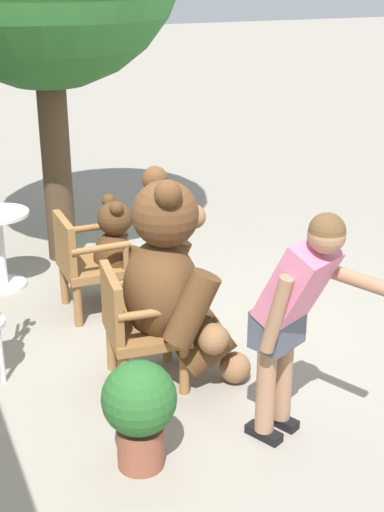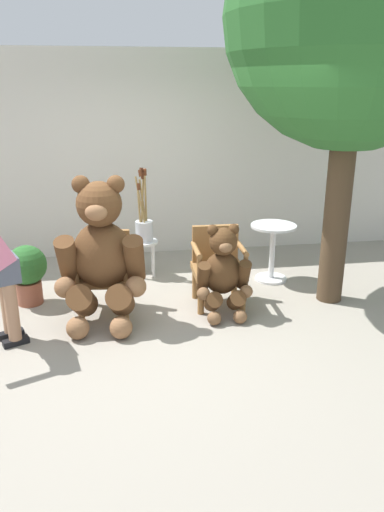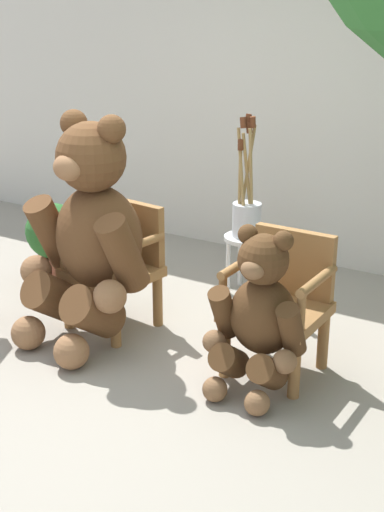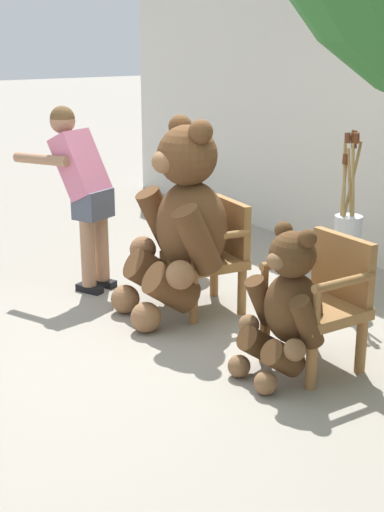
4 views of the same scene
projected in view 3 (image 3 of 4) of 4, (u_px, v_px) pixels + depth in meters
The scene contains 9 objects.
ground_plane at pixel (157, 371), 4.43m from camera, with size 60.00×60.00×0.00m, color gray.
back_wall at pixel (318, 98), 5.87m from camera, with size 10.00×0.16×2.80m, color beige.
wooden_chair_left at pixel (118, 262), 4.92m from camera, with size 0.62×0.59×0.86m.
wooden_chair_right at pixel (281, 300), 4.31m from camera, with size 0.57×0.53×0.86m.
teddy_bear_large at pixel (90, 233), 4.62m from camera, with size 0.93×0.91×1.52m.
teddy_bear_small at pixel (259, 314), 4.07m from camera, with size 0.59×0.56×0.99m.
white_stool at pixel (246, 249), 5.50m from camera, with size 0.34×0.34×0.46m.
brush_bucket at pixel (246, 210), 5.39m from camera, with size 0.22×0.22×0.93m.
potted_plant at pixel (54, 239), 5.60m from camera, with size 0.44×0.44×0.68m.
Camera 3 is at (2.23, -3.22, 2.19)m, focal length 50.00 mm.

